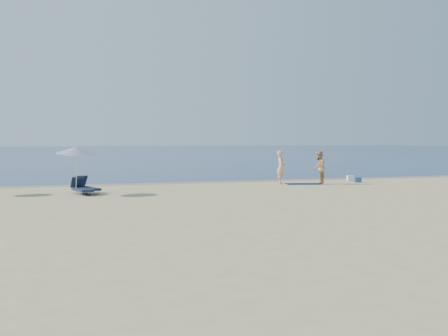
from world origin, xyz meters
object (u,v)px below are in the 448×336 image
object	(u,v)px
person_left	(281,167)
person_right	(319,168)
blue_cooler	(357,180)
umbrella_near	(76,150)

from	to	relation	value
person_left	person_right	size ratio (longest dim) A/B	1.02
person_right	blue_cooler	bearing A→B (deg)	135.67
person_left	person_right	bearing A→B (deg)	-83.40
person_left	blue_cooler	world-z (taller)	person_left
person_right	umbrella_near	world-z (taller)	umbrella_near
person_right	blue_cooler	world-z (taller)	person_right
person_left	umbrella_near	distance (m)	11.58
person_right	umbrella_near	distance (m)	13.54
umbrella_near	blue_cooler	bearing A→B (deg)	-13.17
blue_cooler	umbrella_near	xyz separation A→B (m)	(-16.06, -2.32, 1.86)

